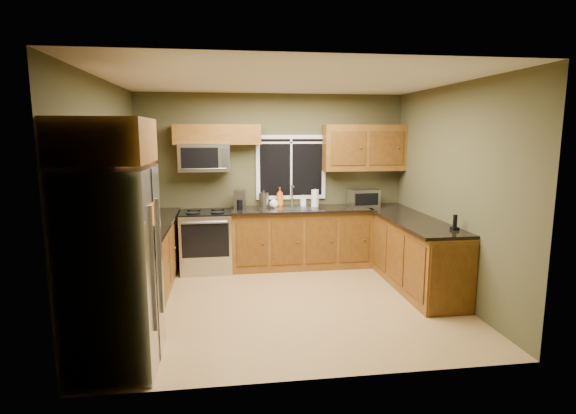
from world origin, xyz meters
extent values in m
plane|color=#9C7945|center=(0.00, 0.00, 0.00)|extent=(4.20, 4.20, 0.00)
plane|color=white|center=(0.00, 0.00, 2.70)|extent=(4.20, 4.20, 0.00)
plane|color=#454326|center=(0.00, 1.80, 1.35)|extent=(4.20, 0.00, 4.20)
plane|color=#454326|center=(0.00, -1.80, 1.35)|extent=(4.20, 0.00, 4.20)
plane|color=#454326|center=(-2.10, 0.00, 1.35)|extent=(0.00, 3.60, 3.60)
plane|color=#454326|center=(2.10, 0.00, 1.35)|extent=(0.00, 3.60, 3.60)
cube|color=white|center=(0.30, 1.79, 1.55)|extent=(1.12, 0.03, 1.02)
cube|color=black|center=(0.30, 1.78, 1.55)|extent=(1.00, 0.01, 0.90)
cube|color=white|center=(0.30, 1.77, 1.55)|extent=(0.03, 0.01, 0.90)
cube|color=white|center=(0.30, 1.77, 1.94)|extent=(1.00, 0.01, 0.03)
cube|color=brown|center=(-1.80, 0.48, 0.45)|extent=(0.60, 2.65, 0.90)
cube|color=black|center=(-1.78, 0.48, 0.92)|extent=(0.65, 2.65, 0.04)
cube|color=brown|center=(0.42, 1.50, 0.45)|extent=(2.17, 0.60, 0.90)
cube|color=black|center=(0.42, 1.48, 0.92)|extent=(2.17, 0.65, 0.04)
cube|color=brown|center=(1.80, 0.55, 0.45)|extent=(0.60, 2.50, 0.90)
cube|color=#57330F|center=(1.80, -0.71, 0.45)|extent=(0.56, 0.02, 0.82)
cube|color=black|center=(1.78, 0.55, 0.92)|extent=(0.65, 2.50, 0.04)
cube|color=brown|center=(-1.94, 0.48, 1.86)|extent=(0.33, 2.65, 0.72)
cube|color=brown|center=(-0.85, 1.64, 2.07)|extent=(1.30, 0.33, 0.30)
cube|color=brown|center=(1.45, 1.64, 1.86)|extent=(1.30, 0.33, 0.72)
cube|color=brown|center=(-1.74, -1.30, 2.03)|extent=(0.72, 0.90, 0.38)
cube|color=#B7B7BC|center=(-1.74, -1.30, 0.90)|extent=(0.72, 0.90, 1.80)
cube|color=slate|center=(-1.37, -1.50, 0.95)|extent=(0.03, 0.04, 1.10)
cube|color=slate|center=(-1.37, -1.10, 0.95)|extent=(0.03, 0.04, 1.10)
cube|color=black|center=(-1.38, -1.30, 0.90)|extent=(0.01, 0.02, 1.78)
cube|color=orange|center=(-1.37, -1.40, 1.40)|extent=(0.01, 0.14, 0.20)
cube|color=#B7B7BC|center=(-1.05, 1.48, 0.45)|extent=(0.76, 0.65, 0.90)
cube|color=black|center=(-1.05, 1.48, 0.91)|extent=(0.76, 0.64, 0.03)
cube|color=black|center=(-1.05, 1.15, 0.55)|extent=(0.68, 0.02, 0.50)
cylinder|color=slate|center=(-1.05, 1.12, 0.82)|extent=(0.64, 0.04, 0.04)
cylinder|color=black|center=(-1.23, 1.33, 0.93)|extent=(0.20, 0.20, 0.01)
cylinder|color=black|center=(-0.87, 1.33, 0.93)|extent=(0.20, 0.20, 0.01)
cylinder|color=black|center=(-1.23, 1.61, 0.93)|extent=(0.20, 0.20, 0.01)
cylinder|color=black|center=(-0.87, 1.61, 0.93)|extent=(0.20, 0.20, 0.01)
cube|color=#B7B7BC|center=(-1.05, 1.61, 1.73)|extent=(0.76, 0.38, 0.42)
cube|color=black|center=(-1.11, 1.42, 1.73)|extent=(0.54, 0.01, 0.30)
cube|color=slate|center=(-0.74, 1.42, 1.73)|extent=(0.10, 0.01, 0.30)
cylinder|color=slate|center=(-1.05, 1.40, 1.57)|extent=(0.66, 0.02, 0.02)
cube|color=slate|center=(0.30, 1.48, 0.94)|extent=(0.60, 0.42, 0.02)
cylinder|color=#B7B7BC|center=(0.30, 1.68, 1.11)|extent=(0.03, 0.03, 0.34)
cylinder|color=#B7B7BC|center=(0.30, 1.60, 1.27)|extent=(0.03, 0.18, 0.03)
cube|color=#B7B7BC|center=(1.42, 1.50, 1.08)|extent=(0.47, 0.37, 0.28)
cube|color=black|center=(1.42, 1.33, 1.08)|extent=(0.38, 0.04, 0.19)
cube|color=slate|center=(-0.53, 1.55, 1.08)|extent=(0.20, 0.23, 0.29)
cylinder|color=black|center=(-0.53, 1.47, 1.02)|extent=(0.12, 0.12, 0.15)
cylinder|color=#B7B7BC|center=(-0.15, 1.65, 1.05)|extent=(0.16, 0.16, 0.23)
cone|color=black|center=(-0.15, 1.65, 1.19)|extent=(0.10, 0.10, 0.06)
cylinder|color=white|center=(0.65, 1.57, 1.07)|extent=(0.14, 0.14, 0.27)
cylinder|color=slate|center=(0.65, 1.57, 1.22)|extent=(0.02, 0.02, 0.04)
imported|color=orange|center=(0.11, 1.70, 1.09)|extent=(0.15, 0.15, 0.30)
imported|color=white|center=(0.48, 1.70, 1.03)|extent=(0.09, 0.09, 0.18)
imported|color=white|center=(0.00, 1.60, 1.03)|extent=(0.14, 0.14, 0.17)
cube|color=black|center=(1.98, -0.34, 0.96)|extent=(0.09, 0.09, 0.04)
cube|color=black|center=(1.98, -0.34, 1.05)|extent=(0.04, 0.03, 0.15)
camera|label=1|loc=(-0.74, -5.30, 2.10)|focal=28.00mm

